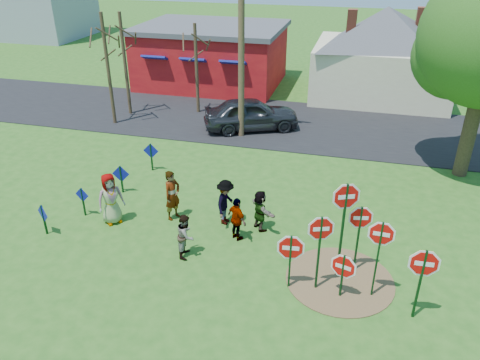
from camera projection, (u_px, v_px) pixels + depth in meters
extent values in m
plane|color=#265718|center=(206.00, 239.00, 15.76)|extent=(120.00, 120.00, 0.00)
cube|color=black|center=(272.00, 122.00, 25.60)|extent=(120.00, 7.50, 0.04)
cylinder|color=brown|center=(339.00, 280.00, 13.88)|extent=(3.20, 3.20, 0.03)
cube|color=maroon|center=(212.00, 57.00, 31.58)|extent=(9.00, 7.00, 3.60)
cube|color=#4C4C51|center=(211.00, 27.00, 30.68)|extent=(9.40, 7.40, 0.30)
cube|color=navy|center=(155.00, 58.00, 28.78)|extent=(1.60, 0.78, 0.45)
cube|color=navy|center=(194.00, 60.00, 28.22)|extent=(1.60, 0.78, 0.45)
cube|color=navy|center=(234.00, 63.00, 27.66)|extent=(1.60, 0.78, 0.45)
cube|color=beige|center=(380.00, 71.00, 29.20)|extent=(8.00, 7.00, 3.20)
pyramid|color=#4C4C51|center=(389.00, 6.00, 27.44)|extent=(9.40, 9.40, 2.20)
cube|color=brown|center=(352.00, 22.00, 27.40)|extent=(0.55, 0.55, 1.40)
cube|color=brown|center=(421.00, 19.00, 28.21)|extent=(0.55, 0.55, 1.40)
cube|color=black|center=(290.00, 262.00, 13.23)|extent=(0.06, 0.08, 1.77)
cylinder|color=white|center=(291.00, 248.00, 13.00)|extent=(1.06, 0.15, 1.07)
cylinder|color=#C10A08|center=(291.00, 248.00, 13.00)|extent=(0.92, 0.13, 0.92)
cube|color=white|center=(291.00, 248.00, 13.00)|extent=(0.47, 0.06, 0.13)
cube|color=black|center=(342.00, 232.00, 13.40)|extent=(0.08, 0.09, 3.10)
cylinder|color=white|center=(346.00, 197.00, 12.86)|extent=(1.00, 0.44, 1.08)
cylinder|color=#C10A08|center=(346.00, 197.00, 12.86)|extent=(0.87, 0.39, 0.93)
cube|color=white|center=(346.00, 197.00, 12.86)|extent=(0.44, 0.19, 0.13)
cylinder|color=gold|center=(346.00, 197.00, 12.86)|extent=(1.00, 0.44, 1.08)
cube|color=black|center=(377.00, 260.00, 12.74)|extent=(0.05, 0.07, 2.45)
cylinder|color=white|center=(381.00, 234.00, 12.34)|extent=(0.98, 0.06, 0.98)
cylinder|color=#C10A08|center=(381.00, 234.00, 12.34)|extent=(0.84, 0.05, 0.84)
cube|color=white|center=(381.00, 234.00, 12.34)|extent=(0.43, 0.02, 0.12)
cube|color=black|center=(358.00, 240.00, 13.78)|extent=(0.06, 0.07, 2.25)
cylinder|color=white|center=(361.00, 218.00, 13.42)|extent=(0.95, 0.24, 0.97)
cylinder|color=#C10A08|center=(361.00, 218.00, 13.42)|extent=(0.82, 0.21, 0.84)
cube|color=white|center=(361.00, 218.00, 13.42)|extent=(0.42, 0.10, 0.12)
cylinder|color=gold|center=(361.00, 218.00, 13.42)|extent=(0.95, 0.23, 0.97)
cube|color=black|center=(342.00, 276.00, 12.95)|extent=(0.07, 0.08, 1.40)
cylinder|color=white|center=(343.00, 267.00, 12.79)|extent=(0.97, 0.30, 1.00)
cylinder|color=#C10A08|center=(343.00, 267.00, 12.79)|extent=(0.83, 0.26, 0.86)
cube|color=white|center=(343.00, 267.00, 12.79)|extent=(0.42, 0.13, 0.12)
cube|color=black|center=(419.00, 285.00, 12.07)|extent=(0.06, 0.07, 2.16)
cylinder|color=white|center=(424.00, 263.00, 11.75)|extent=(1.07, 0.07, 1.08)
cylinder|color=#C10A08|center=(424.00, 263.00, 11.75)|extent=(0.93, 0.07, 0.93)
cube|color=white|center=(424.00, 263.00, 11.75)|extent=(0.47, 0.03, 0.13)
cylinder|color=gold|center=(424.00, 263.00, 11.75)|extent=(1.07, 0.06, 1.08)
cube|color=black|center=(319.00, 254.00, 13.02)|extent=(0.07, 0.08, 2.42)
cylinder|color=white|center=(321.00, 229.00, 12.63)|extent=(0.96, 0.36, 1.01)
cylinder|color=#C10A08|center=(321.00, 229.00, 12.63)|extent=(0.83, 0.31, 0.87)
cube|color=white|center=(321.00, 229.00, 12.63)|extent=(0.42, 0.16, 0.13)
cube|color=black|center=(44.00, 220.00, 15.79)|extent=(0.08, 0.08, 1.12)
cube|color=navy|center=(43.00, 214.00, 15.68)|extent=(0.59, 0.33, 0.67)
cube|color=black|center=(83.00, 202.00, 16.85)|extent=(0.05, 0.06, 1.12)
cube|color=navy|center=(82.00, 195.00, 16.71)|extent=(0.57, 0.09, 0.57)
cube|color=black|center=(121.00, 179.00, 18.38)|extent=(0.06, 0.07, 1.15)
cube|color=navy|center=(121.00, 174.00, 18.27)|extent=(0.70, 0.11, 0.70)
cube|color=black|center=(151.00, 157.00, 20.11)|extent=(0.06, 0.07, 1.24)
cube|color=navy|center=(151.00, 151.00, 19.97)|extent=(0.69, 0.05, 0.69)
imported|color=#37407D|center=(111.00, 199.00, 16.28)|extent=(1.07, 1.09, 1.90)
imported|color=#226F6F|center=(172.00, 195.00, 16.53)|extent=(0.68, 0.80, 1.86)
imported|color=brown|center=(186.00, 235.00, 14.66)|extent=(0.63, 0.77, 1.48)
imported|color=#39383E|center=(226.00, 202.00, 16.28)|extent=(0.71, 1.13, 1.68)
imported|color=#472B4F|center=(237.00, 219.00, 15.42)|extent=(0.95, 0.86, 1.56)
imported|color=#1D5736|center=(260.00, 210.00, 15.99)|extent=(1.25, 1.32, 1.48)
imported|color=#323237|center=(251.00, 114.00, 24.27)|extent=(5.24, 3.78, 1.66)
cylinder|color=#4C3823|center=(241.00, 39.00, 21.63)|extent=(0.30, 0.30, 9.67)
cylinder|color=#382819|center=(471.00, 124.00, 19.00)|extent=(0.59, 0.59, 4.60)
sphere|color=#254B14|center=(457.00, 55.00, 18.77)|extent=(3.56, 3.56, 3.56)
cylinder|color=#382819|center=(125.00, 65.00, 25.57)|extent=(0.18, 0.18, 5.58)
cylinder|color=#382819|center=(197.00, 70.00, 25.92)|extent=(0.18, 0.18, 4.97)
cylinder|color=#382819|center=(108.00, 71.00, 24.14)|extent=(0.18, 0.18, 5.79)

